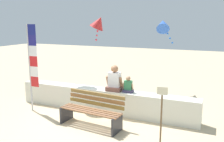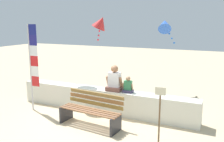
{
  "view_description": "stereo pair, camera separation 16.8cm",
  "coord_description": "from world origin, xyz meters",
  "px_view_note": "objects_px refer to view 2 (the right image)",
  "views": [
    {
      "loc": [
        3.16,
        -5.53,
        2.77
      ],
      "look_at": [
        0.3,
        1.07,
        1.33
      ],
      "focal_mm": 39.19,
      "sensor_mm": 36.0,
      "label": 1
    },
    {
      "loc": [
        3.31,
        -5.47,
        2.77
      ],
      "look_at": [
        0.3,
        1.07,
        1.33
      ],
      "focal_mm": 39.19,
      "sensor_mm": 36.0,
      "label": 2
    }
  ],
  "objects_px": {
    "person_adult": "(114,81)",
    "flag_banner": "(32,61)",
    "sign_post": "(160,111)",
    "park_bench": "(91,110)",
    "kite_red": "(101,23)",
    "person_child": "(128,86)",
    "kite_blue": "(165,25)"
  },
  "relations": [
    {
      "from": "park_bench",
      "to": "person_child",
      "type": "height_order",
      "value": "person_child"
    },
    {
      "from": "person_adult",
      "to": "flag_banner",
      "type": "xyz_separation_m",
      "value": [
        -2.42,
        -0.8,
        0.55
      ]
    },
    {
      "from": "person_adult",
      "to": "sign_post",
      "type": "bearing_deg",
      "value": -38.32
    },
    {
      "from": "flag_banner",
      "to": "kite_blue",
      "type": "relative_size",
      "value": 2.39
    },
    {
      "from": "park_bench",
      "to": "person_adult",
      "type": "relative_size",
      "value": 2.29
    },
    {
      "from": "person_child",
      "to": "sign_post",
      "type": "relative_size",
      "value": 0.36
    },
    {
      "from": "park_bench",
      "to": "kite_blue",
      "type": "relative_size",
      "value": 1.58
    },
    {
      "from": "flag_banner",
      "to": "park_bench",
      "type": "bearing_deg",
      "value": -7.17
    },
    {
      "from": "park_bench",
      "to": "sign_post",
      "type": "height_order",
      "value": "sign_post"
    },
    {
      "from": "person_child",
      "to": "kite_blue",
      "type": "height_order",
      "value": "kite_blue"
    },
    {
      "from": "park_bench",
      "to": "flag_banner",
      "type": "xyz_separation_m",
      "value": [
        -2.22,
        0.28,
        1.16
      ]
    },
    {
      "from": "person_adult",
      "to": "sign_post",
      "type": "relative_size",
      "value": 0.57
    },
    {
      "from": "park_bench",
      "to": "kite_red",
      "type": "xyz_separation_m",
      "value": [
        -1.86,
        4.19,
        2.32
      ]
    },
    {
      "from": "park_bench",
      "to": "kite_red",
      "type": "bearing_deg",
      "value": 113.94
    },
    {
      "from": "person_child",
      "to": "flag_banner",
      "type": "distance_m",
      "value": 3.04
    },
    {
      "from": "flag_banner",
      "to": "sign_post",
      "type": "height_order",
      "value": "flag_banner"
    },
    {
      "from": "kite_red",
      "to": "person_child",
      "type": "bearing_deg",
      "value": -51.19
    },
    {
      "from": "person_child",
      "to": "kite_red",
      "type": "xyz_separation_m",
      "value": [
        -2.51,
        3.11,
        1.83
      ]
    },
    {
      "from": "park_bench",
      "to": "person_adult",
      "type": "bearing_deg",
      "value": 79.13
    },
    {
      "from": "sign_post",
      "to": "person_adult",
      "type": "bearing_deg",
      "value": 141.68
    },
    {
      "from": "person_child",
      "to": "flag_banner",
      "type": "height_order",
      "value": "flag_banner"
    },
    {
      "from": "flag_banner",
      "to": "kite_blue",
      "type": "distance_m",
      "value": 5.26
    },
    {
      "from": "kite_red",
      "to": "person_adult",
      "type": "bearing_deg",
      "value": -56.42
    },
    {
      "from": "sign_post",
      "to": "flag_banner",
      "type": "bearing_deg",
      "value": 172.24
    },
    {
      "from": "kite_red",
      "to": "flag_banner",
      "type": "bearing_deg",
      "value": -95.17
    },
    {
      "from": "person_adult",
      "to": "person_child",
      "type": "xyz_separation_m",
      "value": [
        0.44,
        0.0,
        -0.12
      ]
    },
    {
      "from": "park_bench",
      "to": "kite_red",
      "type": "height_order",
      "value": "kite_red"
    },
    {
      "from": "person_adult",
      "to": "kite_blue",
      "type": "distance_m",
      "value": 3.74
    },
    {
      "from": "person_adult",
      "to": "sign_post",
      "type": "distance_m",
      "value": 2.21
    },
    {
      "from": "person_adult",
      "to": "kite_red",
      "type": "bearing_deg",
      "value": 123.58
    },
    {
      "from": "flag_banner",
      "to": "kite_red",
      "type": "relative_size",
      "value": 2.41
    },
    {
      "from": "park_bench",
      "to": "kite_red",
      "type": "distance_m",
      "value": 5.14
    }
  ]
}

